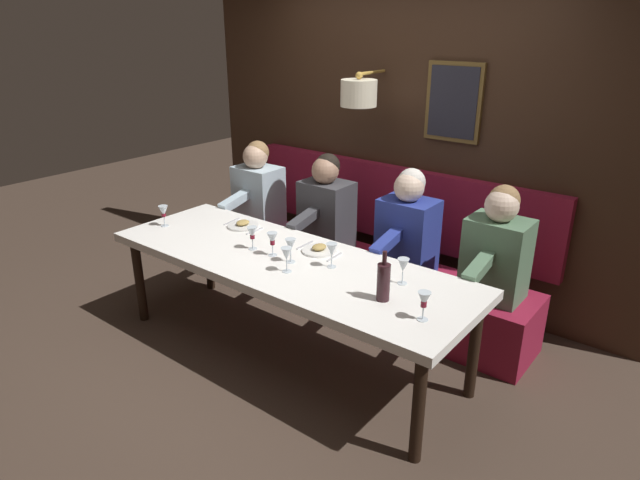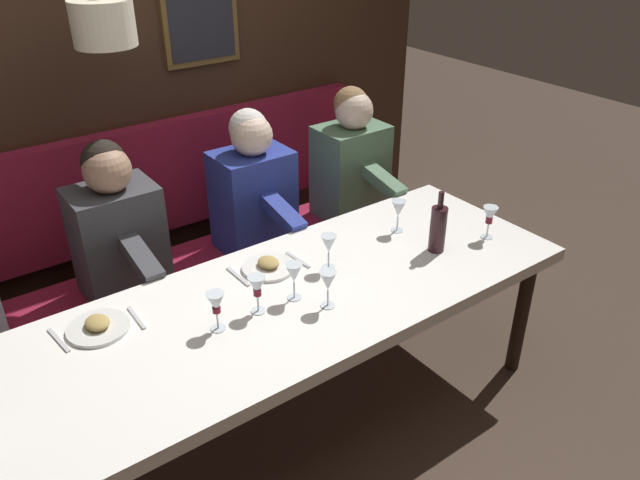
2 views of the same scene
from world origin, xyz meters
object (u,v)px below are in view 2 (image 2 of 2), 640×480
object	(u,v)px
dining_table	(279,313)
wine_bottle	(438,228)
wine_glass_2	(329,245)
wine_glass_5	(294,274)
diner_nearest	(352,158)
wine_glass_1	(398,210)
diner_near	(253,187)
diner_middle	(117,226)
wine_glass_7	(216,304)
wine_glass_0	(490,216)
wine_glass_3	(257,287)
wine_glass_6	(328,282)

from	to	relation	value
dining_table	wine_bottle	distance (m)	0.84
wine_glass_2	wine_glass_5	xyz separation A→B (m)	(-0.11, 0.26, 0.00)
diner_nearest	wine_glass_1	distance (m)	0.79
diner_near	wine_glass_5	world-z (taller)	diner_near
dining_table	diner_middle	xyz separation A→B (m)	(0.88, 0.34, 0.14)
wine_glass_1	wine_glass_7	bearing A→B (deg)	99.09
wine_glass_0	wine_bottle	bearing A→B (deg)	78.21
wine_glass_7	wine_glass_5	bearing A→B (deg)	-90.57
wine_glass_0	wine_glass_3	bearing A→B (deg)	83.48
wine_glass_1	wine_glass_2	distance (m)	0.49
diner_nearest	wine_glass_2	xyz separation A→B (m)	(-0.80, 0.78, 0.04)
dining_table	wine_glass_6	distance (m)	0.27
wine_glass_2	wine_glass_5	bearing A→B (deg)	112.24
diner_near	wine_glass_3	world-z (taller)	diner_near
dining_table	wine_glass_2	size ratio (longest dim) A/B	16.11
wine_glass_0	wine_glass_3	world-z (taller)	same
diner_nearest	diner_near	size ratio (longest dim) A/B	1.00
diner_nearest	wine_glass_7	distance (m)	1.65
wine_glass_1	wine_glass_2	bearing A→B (deg)	98.63
wine_glass_1	wine_bottle	distance (m)	0.25
dining_table	wine_glass_6	size ratio (longest dim) A/B	16.11
diner_near	wine_glass_1	bearing A→B (deg)	-152.09
wine_glass_1	wine_glass_3	world-z (taller)	same
wine_glass_5	wine_bottle	world-z (taller)	wine_bottle
diner_nearest	wine_glass_3	bearing A→B (deg)	126.73
diner_nearest	wine_glass_2	distance (m)	1.12
wine_glass_1	wine_glass_2	xyz separation A→B (m)	(-0.07, 0.48, 0.00)
wine_glass_1	dining_table	bearing A→B (deg)	100.89
wine_glass_0	wine_glass_5	size ratio (longest dim) A/B	1.00
diner_middle	diner_near	bearing A→B (deg)	-90.00
wine_glass_2	wine_glass_3	xyz separation A→B (m)	(-0.10, 0.43, -0.00)
wine_glass_3	wine_bottle	size ratio (longest dim) A/B	0.55
diner_nearest	wine_glass_7	size ratio (longest dim) A/B	4.82
wine_glass_3	wine_glass_5	size ratio (longest dim) A/B	1.00
wine_glass_5	wine_glass_7	bearing A→B (deg)	89.43
diner_near	wine_glass_2	bearing A→B (deg)	173.21
diner_nearest	wine_bottle	distance (m)	1.02
wine_glass_3	wine_glass_6	size ratio (longest dim) A/B	1.00
diner_near	wine_glass_5	xyz separation A→B (m)	(-0.91, 0.35, 0.04)
wine_glass_5	wine_glass_6	world-z (taller)	same
wine_glass_1	wine_glass_3	distance (m)	0.92
wine_glass_5	wine_glass_6	bearing A→B (deg)	-148.54
diner_middle	wine_glass_3	world-z (taller)	diner_middle
diner_middle	wine_glass_1	world-z (taller)	diner_middle
diner_nearest	wine_bottle	size ratio (longest dim) A/B	2.64
dining_table	wine_glass_3	size ratio (longest dim) A/B	16.11
dining_table	wine_glass_5	world-z (taller)	wine_glass_5
diner_middle	wine_glass_1	xyz separation A→B (m)	(-0.73, -1.14, 0.04)
dining_table	wine_glass_6	xyz separation A→B (m)	(-0.15, -0.14, 0.18)
wine_glass_5	wine_glass_6	xyz separation A→B (m)	(-0.13, -0.08, 0.00)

